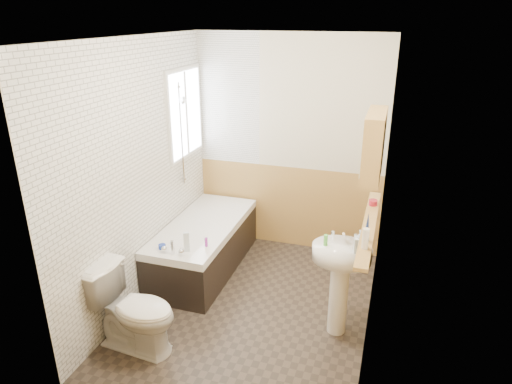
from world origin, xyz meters
TOP-DOWN VIEW (x-y plane):
  - floor at (0.00, 0.00)m, footprint 2.80×2.80m
  - ceiling at (0.00, 0.00)m, footprint 2.80×2.80m
  - wall_back at (0.00, 1.41)m, footprint 2.20×0.02m
  - wall_front at (0.00, -1.41)m, footprint 2.20×0.02m
  - wall_left at (-1.11, 0.00)m, footprint 0.02×2.80m
  - wall_right at (1.11, 0.00)m, footprint 0.02×2.80m
  - wainscot_right at (1.09, 0.00)m, footprint 0.01×2.80m
  - wainscot_front at (0.00, -1.39)m, footprint 2.20×0.01m
  - wainscot_back at (0.00, 1.39)m, footprint 2.20×0.01m
  - tile_cladding_left at (-1.09, 0.00)m, footprint 0.01×2.80m
  - tile_return_back at (-0.73, 1.39)m, footprint 0.75×0.01m
  - window at (-1.06, 0.95)m, footprint 0.03×0.79m
  - bathtub at (-0.73, 0.55)m, footprint 0.70×1.61m
  - shower_riser at (-1.04, 0.79)m, footprint 0.10×0.07m
  - toilet at (-0.76, -0.83)m, footprint 0.79×0.49m
  - sink at (0.84, -0.11)m, footprint 0.50×0.41m
  - pine_shelf at (1.04, -0.11)m, footprint 0.10×1.44m
  - medicine_cabinet at (1.01, -0.05)m, footprint 0.15×0.57m
  - foam_can at (1.04, -0.54)m, footprint 0.05×0.05m
  - green_bottle at (1.04, -0.42)m, footprint 0.05×0.05m
  - black_jar at (1.04, 0.29)m, footprint 0.09×0.09m
  - soap_bottle at (0.98, -0.17)m, footprint 0.12×0.20m
  - clear_bottle at (0.70, -0.14)m, footprint 0.04×0.04m
  - blue_gel at (-0.63, -0.06)m, footprint 0.06×0.05m
  - cream_jar at (-0.88, -0.09)m, footprint 0.07×0.07m
  - orange_bottle at (-0.49, 0.08)m, footprint 0.04×0.04m

SIDE VIEW (x-z plane):
  - floor at x=0.00m, z-range 0.00..0.00m
  - bathtub at x=-0.73m, z-range -0.06..0.63m
  - toilet at x=-0.76m, z-range 0.00..0.74m
  - wainscot_right at x=1.09m, z-range 0.00..1.00m
  - wainscot_front at x=0.00m, z-range 0.00..1.00m
  - wainscot_back at x=0.00m, z-range 0.00..1.00m
  - cream_jar at x=-0.88m, z-range 0.55..0.59m
  - orange_bottle at x=-0.49m, z-range 0.55..0.64m
  - sink at x=0.84m, z-range 0.13..1.10m
  - blue_gel at x=-0.63m, z-range 0.55..0.74m
  - soap_bottle at x=0.98m, z-range 0.86..0.95m
  - clear_bottle at x=0.70m, z-range 0.86..0.96m
  - pine_shelf at x=1.04m, z-range 1.07..1.10m
  - black_jar at x=1.04m, z-range 1.10..1.15m
  - foam_can at x=1.04m, z-range 1.10..1.25m
  - green_bottle at x=1.04m, z-range 1.10..1.33m
  - wall_back at x=0.00m, z-range 0.00..2.50m
  - wall_front at x=0.00m, z-range 0.00..2.50m
  - wall_left at x=-1.11m, z-range 0.00..2.50m
  - wall_right at x=1.11m, z-range 0.00..2.50m
  - tile_cladding_left at x=-1.09m, z-range 0.00..2.50m
  - shower_riser at x=-1.04m, z-range 1.00..2.11m
  - window at x=-1.06m, z-range 1.15..2.15m
  - medicine_cabinet at x=1.01m, z-range 1.47..1.99m
  - tile_return_back at x=-0.73m, z-range 1.00..2.50m
  - ceiling at x=0.00m, z-range 2.50..2.50m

